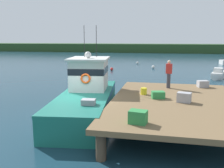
{
  "coord_description": "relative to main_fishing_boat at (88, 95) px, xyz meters",
  "views": [
    {
      "loc": [
        4.18,
        -11.73,
        4.08
      ],
      "look_at": [
        1.2,
        2.49,
        1.4
      ],
      "focal_mm": 40.01,
      "sensor_mm": 36.0,
      "label": 1
    }
  ],
  "objects": [
    {
      "name": "ground_plane",
      "position": [
        -0.13,
        -1.05,
        -1.01
      ],
      "size": [
        200.0,
        200.0,
        0.0
      ],
      "primitive_type": "plane",
      "color": "#193847"
    },
    {
      "name": "dock",
      "position": [
        4.67,
        -1.05,
        0.07
      ],
      "size": [
        6.0,
        9.0,
        1.2
      ],
      "color": "#4C3D2D",
      "rests_on": "ground"
    },
    {
      "name": "main_fishing_boat",
      "position": [
        0.0,
        0.0,
        0.0
      ],
      "size": [
        3.49,
        9.95,
        4.8
      ],
      "color": "#196B5B",
      "rests_on": "ground"
    },
    {
      "name": "crate_stack_mid_dock",
      "position": [
        6.35,
        2.57,
        0.39
      ],
      "size": [
        0.7,
        0.59,
        0.4
      ],
      "primitive_type": "cube",
      "rotation": [
        0.0,
        0.0,
        0.27
      ],
      "color": "#9E9EA3",
      "rests_on": "dock"
    },
    {
      "name": "crate_single_far",
      "position": [
        3.82,
        -0.78,
        0.36
      ],
      "size": [
        0.69,
        0.57,
        0.34
      ],
      "primitive_type": "cube",
      "rotation": [
        0.0,
        0.0,
        0.24
      ],
      "color": "#2D8442",
      "rests_on": "dock"
    },
    {
      "name": "crate_stack_near_edge",
      "position": [
        3.24,
        -4.6,
        0.42
      ],
      "size": [
        0.66,
        0.53,
        0.46
      ],
      "primitive_type": "cube",
      "rotation": [
        0.0,
        0.0,
        -0.16
      ],
      "color": "#2D8442",
      "rests_on": "dock"
    },
    {
      "name": "crate_single_by_cleat",
      "position": [
        5.0,
        -1.31,
        0.42
      ],
      "size": [
        0.69,
        0.57,
        0.45
      ],
      "primitive_type": "cube",
      "rotation": [
        0.0,
        0.0,
        -0.24
      ],
      "color": "#9E9EA3",
      "rests_on": "dock"
    },
    {
      "name": "bait_bucket",
      "position": [
        3.07,
        -0.07,
        0.36
      ],
      "size": [
        0.32,
        0.32,
        0.34
      ],
      "primitive_type": "cylinder",
      "color": "yellow",
      "rests_on": "dock"
    },
    {
      "name": "deckhand_by_the_boat",
      "position": [
        4.33,
        1.91,
        1.05
      ],
      "size": [
        0.36,
        0.22,
        1.63
      ],
      "color": "#383842",
      "rests_on": "dock"
    },
    {
      "name": "moored_boat_outer_mooring",
      "position": [
        9.64,
        14.62,
        -0.64
      ],
      "size": [
        2.2,
        4.23,
        1.07
      ],
      "color": "silver",
      "rests_on": "ground"
    },
    {
      "name": "mooring_buoy_inshore",
      "position": [
        -2.46,
        18.1,
        -0.81
      ],
      "size": [
        0.39,
        0.39,
        0.39
      ],
      "primitive_type": "sphere",
      "color": "red",
      "rests_on": "ground"
    },
    {
      "name": "mooring_buoy_outer",
      "position": [
        2.63,
        21.24,
        -0.79
      ],
      "size": [
        0.44,
        0.44,
        0.44
      ],
      "primitive_type": "sphere",
      "color": "silver",
      "rests_on": "ground"
    },
    {
      "name": "mooring_buoy_channel_marker",
      "position": [
        -0.08,
        26.57,
        -0.81
      ],
      "size": [
        0.4,
        0.4,
        0.4
      ],
      "primitive_type": "sphere",
      "color": "silver",
      "rests_on": "ground"
    },
    {
      "name": "far_shoreline",
      "position": [
        -0.13,
        60.95,
        0.19
      ],
      "size": [
        120.0,
        8.0,
        2.4
      ],
      "primitive_type": "cube",
      "color": "#284723",
      "rests_on": "ground"
    }
  ]
}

